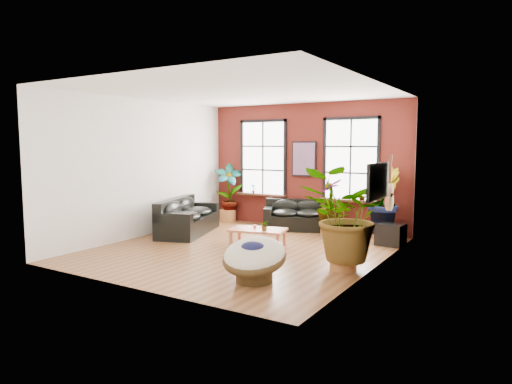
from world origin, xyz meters
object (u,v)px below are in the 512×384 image
sofa_back (297,216)px  sofa_left (186,218)px  papasan_chair (254,257)px  coffee_table (258,231)px

sofa_back → sofa_left: bearing=-161.6°
papasan_chair → sofa_back: bearing=97.7°
papasan_chair → sofa_left: bearing=134.1°
sofa_back → sofa_left: (-2.26, -2.05, 0.05)m
sofa_back → papasan_chair: 5.02m
sofa_back → sofa_left: size_ratio=0.79×
coffee_table → papasan_chair: papasan_chair is taller
sofa_back → coffee_table: bearing=-109.8°
sofa_back → papasan_chair: (1.54, -4.78, 0.05)m
coffee_table → sofa_left: bearing=158.9°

